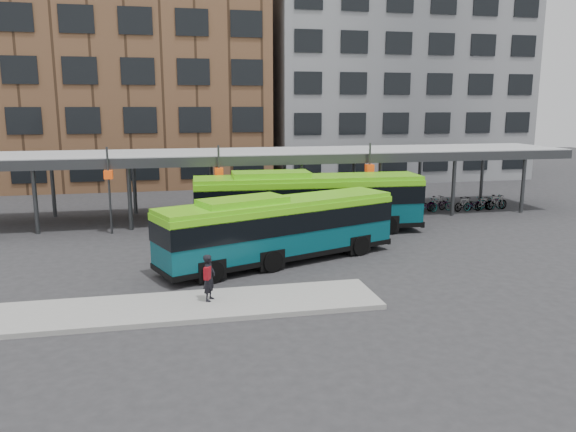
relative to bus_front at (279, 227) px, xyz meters
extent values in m
plane|color=#28282B|center=(1.01, -2.20, -1.63)|extent=(120.00, 120.00, 0.00)
cube|color=gray|center=(-4.49, -5.20, -1.54)|extent=(14.00, 3.00, 0.18)
cube|color=#999B9E|center=(1.01, 10.80, 2.37)|extent=(40.00, 6.00, 0.35)
cube|color=#383A3D|center=(1.01, 7.80, 2.22)|extent=(40.00, 0.15, 0.55)
cylinder|color=#383A3D|center=(-11.99, 8.30, 0.27)|extent=(0.24, 0.24, 3.80)
cylinder|color=#383A3D|center=(-11.99, 13.30, 0.27)|extent=(0.24, 0.24, 3.80)
cylinder|color=#383A3D|center=(-6.99, 8.30, 0.27)|extent=(0.24, 0.24, 3.80)
cylinder|color=#383A3D|center=(-6.99, 13.30, 0.27)|extent=(0.24, 0.24, 3.80)
cylinder|color=#383A3D|center=(-1.99, 8.30, 0.27)|extent=(0.24, 0.24, 3.80)
cylinder|color=#383A3D|center=(-1.99, 13.30, 0.27)|extent=(0.24, 0.24, 3.80)
cylinder|color=#383A3D|center=(3.01, 8.30, 0.27)|extent=(0.24, 0.24, 3.80)
cylinder|color=#383A3D|center=(3.01, 13.30, 0.27)|extent=(0.24, 0.24, 3.80)
cylinder|color=#383A3D|center=(8.01, 8.30, 0.27)|extent=(0.24, 0.24, 3.80)
cylinder|color=#383A3D|center=(8.01, 13.30, 0.27)|extent=(0.24, 0.24, 3.80)
cylinder|color=#383A3D|center=(13.01, 8.30, 0.27)|extent=(0.24, 0.24, 3.80)
cylinder|color=#383A3D|center=(13.01, 13.30, 0.27)|extent=(0.24, 0.24, 3.80)
cylinder|color=#383A3D|center=(18.01, 8.30, 0.27)|extent=(0.24, 0.24, 3.80)
cylinder|color=#383A3D|center=(18.01, 13.30, 0.27)|extent=(0.24, 0.24, 3.80)
cylinder|color=#383A3D|center=(-7.99, 7.50, 0.77)|extent=(0.12, 0.12, 4.80)
cube|color=#DA420C|center=(-7.99, 7.50, 1.67)|extent=(0.45, 0.45, 0.45)
cylinder|color=#383A3D|center=(-1.99, 7.50, 0.77)|extent=(0.12, 0.12, 4.80)
cube|color=#DA420C|center=(-1.99, 7.50, 1.67)|extent=(0.45, 0.45, 0.45)
cylinder|color=#383A3D|center=(7.01, 7.50, 0.77)|extent=(0.12, 0.12, 4.80)
cube|color=#DA420C|center=(7.01, 7.50, 1.67)|extent=(0.45, 0.45, 0.45)
cube|color=brown|center=(-8.99, 29.80, 9.37)|extent=(26.00, 14.00, 22.00)
cube|color=slate|center=(17.01, 29.80, 8.37)|extent=(24.00, 14.00, 20.00)
cube|color=#074650|center=(0.04, 0.02, -0.12)|extent=(11.38, 6.29, 2.35)
cube|color=black|center=(0.04, 0.02, 0.35)|extent=(11.45, 6.36, 0.89)
cube|color=#66CF15|center=(0.04, 0.02, 1.15)|extent=(11.35, 6.20, 0.19)
cube|color=#66CF15|center=(-1.71, -0.67, 1.34)|extent=(4.12, 2.95, 0.33)
cube|color=black|center=(0.04, 0.02, -1.19)|extent=(11.46, 6.36, 0.23)
cylinder|color=black|center=(3.97, 0.31, -1.16)|extent=(0.98, 0.60, 0.94)
cylinder|color=black|center=(3.14, 2.45, -1.16)|extent=(0.98, 0.60, 0.94)
cylinder|color=black|center=(-0.59, -1.46, -1.16)|extent=(0.98, 0.60, 0.94)
cylinder|color=black|center=(-1.43, 0.68, -1.16)|extent=(0.98, 0.60, 0.94)
cylinder|color=black|center=(-3.23, -2.49, -1.16)|extent=(0.98, 0.60, 0.94)
cylinder|color=black|center=(-4.06, -0.35, -1.16)|extent=(0.98, 0.60, 0.94)
cube|color=#074650|center=(2.75, 5.54, 0.04)|extent=(12.61, 3.10, 2.61)
cube|color=black|center=(2.75, 5.54, 0.56)|extent=(12.67, 3.17, 0.99)
cube|color=#66CF15|center=(2.75, 5.54, 1.45)|extent=(12.61, 3.00, 0.21)
cube|color=#66CF15|center=(0.66, 5.63, 1.66)|extent=(4.24, 2.04, 0.37)
cube|color=black|center=(2.75, 5.54, -1.14)|extent=(12.68, 3.17, 0.25)
cylinder|color=black|center=(6.87, 4.11, -1.11)|extent=(1.05, 0.35, 1.04)
cylinder|color=black|center=(6.97, 6.65, -1.11)|extent=(1.05, 0.35, 1.04)
cylinder|color=black|center=(1.44, 4.32, -1.11)|extent=(1.05, 0.35, 1.04)
cylinder|color=black|center=(1.55, 6.87, -1.11)|extent=(1.05, 0.35, 1.04)
cylinder|color=black|center=(-1.68, 4.45, -1.11)|extent=(1.05, 0.35, 1.04)
cylinder|color=black|center=(-1.58, 6.99, -1.11)|extent=(1.05, 0.35, 1.04)
imported|color=black|center=(-3.51, -4.95, -0.61)|extent=(0.62, 0.73, 1.69)
cube|color=maroon|center=(-3.59, -5.12, -0.38)|extent=(0.29, 0.36, 0.45)
imported|color=slate|center=(11.83, 9.42, -1.16)|extent=(1.91, 1.20, 0.95)
imported|color=slate|center=(12.78, 10.00, -1.11)|extent=(1.80, 0.98, 1.04)
imported|color=slate|center=(13.12, 10.06, -1.20)|extent=(1.72, 0.93, 0.86)
imported|color=slate|center=(14.49, 9.48, -1.14)|extent=(1.69, 0.89, 0.98)
imported|color=slate|center=(15.27, 9.57, -1.19)|extent=(1.74, 0.87, 0.88)
imported|color=slate|center=(15.93, 9.51, -1.17)|extent=(1.60, 0.89, 0.93)
imported|color=slate|center=(16.11, 9.75, -1.21)|extent=(1.68, 0.79, 0.85)
imported|color=slate|center=(16.95, 9.54, -1.11)|extent=(1.77, 0.69, 1.04)
imported|color=slate|center=(16.82, 9.97, -1.15)|extent=(1.92, 1.10, 0.95)
camera|label=1|loc=(-4.77, -24.21, 5.45)|focal=35.00mm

